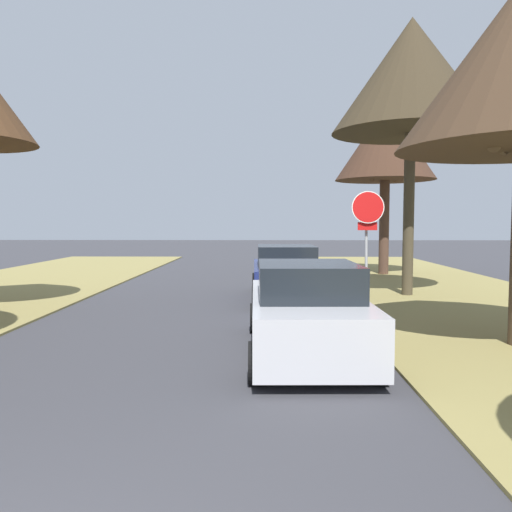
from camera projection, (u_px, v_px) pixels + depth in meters
The scene contains 5 objects.
stop_sign_far at pixel (367, 224), 12.69m from camera, with size 0.81×0.29×2.97m.
street_tree_right_mid_b at pixel (411, 76), 14.95m from camera, with size 4.65×4.65×8.19m.
street_tree_right_far at pixel (385, 144), 21.18m from camera, with size 4.16×4.16×7.04m.
parked_sedan_silver at pixel (306, 312), 8.63m from camera, with size 2.02×4.44×1.57m.
parked_sedan_navy at pixel (286, 275), 14.75m from camera, with size 2.02×4.44×1.57m.
Camera 1 is at (1.60, -1.91, 2.26)m, focal length 35.70 mm.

